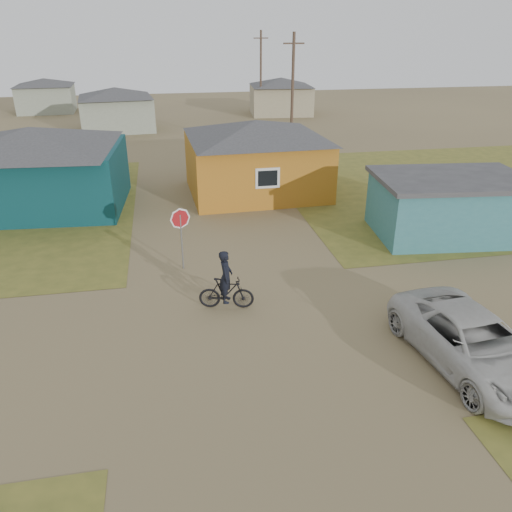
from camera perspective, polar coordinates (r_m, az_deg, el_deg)
The scene contains 13 objects.
ground at distance 14.71m, azimuth 0.54°, elevation -9.58°, with size 120.00×120.00×0.00m, color olive.
grass_ne at distance 30.95m, azimuth 21.98°, elevation 7.42°, with size 20.00×18.00×0.00m, color olive.
house_teal at distance 26.87m, azimuth -23.83°, elevation 9.24°, with size 8.93×7.08×4.00m.
house_yellow at distance 27.11m, azimuth -0.00°, elevation 11.34°, with size 7.72×6.76×3.90m.
shed_turquoise at distance 23.00m, azimuth 21.16°, elevation 5.38°, with size 6.71×4.93×2.60m.
house_pale_west at distance 46.50m, azimuth -15.65°, elevation 15.94°, with size 7.04×6.15×3.60m.
house_beige_east at distance 53.76m, azimuth 2.86°, elevation 17.86°, with size 6.95×6.05×3.60m.
house_pale_north at distance 59.43m, azimuth -22.89°, elevation 16.62°, with size 6.28×5.81×3.40m.
utility_pole_near at distance 35.30m, azimuth 4.18°, elevation 17.94°, with size 1.40×0.20×8.00m.
utility_pole_far at distance 51.05m, azimuth 0.55°, elevation 20.09°, with size 1.40×0.20×8.00m.
stop_sign at distance 18.31m, azimuth -8.62°, elevation 3.57°, with size 0.78×0.06×2.39m.
cyclist at distance 15.94m, azimuth -3.43°, elevation -3.64°, with size 1.84×0.86×2.00m.
vehicle at distance 14.53m, azimuth 23.59°, elevation -9.01°, with size 2.42×5.25×1.46m, color #BBBBB7.
Camera 1 is at (-2.39, -11.91, 8.30)m, focal length 35.00 mm.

